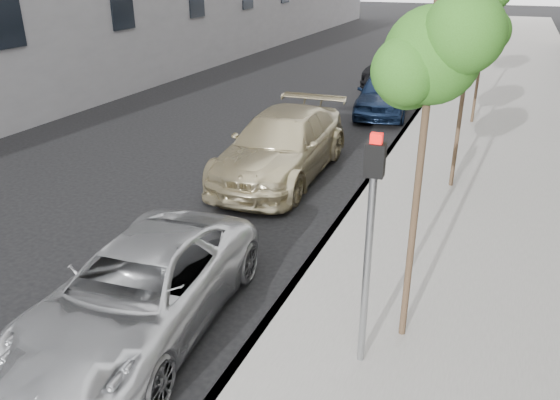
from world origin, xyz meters
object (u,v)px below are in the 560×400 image
Objects in this scene: minivan at (141,290)px; sedan_rear at (427,54)px; tree_mid at (471,43)px; suv at (282,145)px; signal_pole at (370,229)px; sedan_black at (399,69)px; tree_near at (434,57)px; sedan_blue at (384,93)px.

sedan_rear is at bearing 84.22° from minivan.
tree_mid is 9.10m from minivan.
minivan is 7.12m from suv.
signal_pole reaches higher than suv.
signal_pole is 7.89m from suv.
sedan_black is at bearing -93.27° from sedan_rear.
tree_near reaches higher than sedan_blue.
tree_near is 1.48× the size of signal_pole.
tree_near is 5.37m from minivan.
sedan_blue is (-3.33, 13.46, -3.46)m from tree_near.
tree_mid reaches higher than suv.
sedan_blue is at bearing 115.53° from tree_mid.
sedan_rear is at bearing 100.45° from tree_mid.
sedan_black is at bearing 101.45° from tree_near.
tree_near is 0.84× the size of suv.
sedan_rear is at bearing 83.25° from sedan_blue.
sedan_black is (-3.81, 18.81, -3.45)m from tree_near.
tree_near is at bearing 58.25° from signal_pole.
sedan_blue is 11.08m from sedan_rear.
suv is (-4.40, 5.89, -3.41)m from tree_near.
suv reaches higher than sedan_rear.
sedan_black is at bearing 107.20° from tree_mid.
tree_mid is at bearing 6.76° from suv.
minivan is (-3.38, -0.39, -1.51)m from signal_pole.
tree_mid is 13.19m from sedan_black.
signal_pole is at bearing -82.01° from sedan_rear.
tree_near is 2.25m from signal_pole.
minivan is at bearing -116.48° from tree_mid.
minivan is 25.76m from sedan_rear.
sedan_rear is (-2.87, 25.36, -1.53)m from signal_pole.
tree_mid is 7.47m from signal_pole.
sedan_blue is at bearing -75.75° from sedan_black.
signal_pole reaches higher than sedan_rear.
minivan is (-3.84, -1.21, -3.56)m from tree_near.
minivan is 1.02× the size of sedan_black.
signal_pole is (-0.46, -7.32, -1.42)m from tree_mid.
tree_near reaches higher than sedan_black.
tree_mid is 0.74× the size of suv.
sedan_black is at bearing 97.25° from signal_pole.
signal_pole is (-0.46, -0.82, -2.05)m from tree_near.
sedan_black reaches higher than minivan.
sedan_blue is at bearing 103.88° from tree_near.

